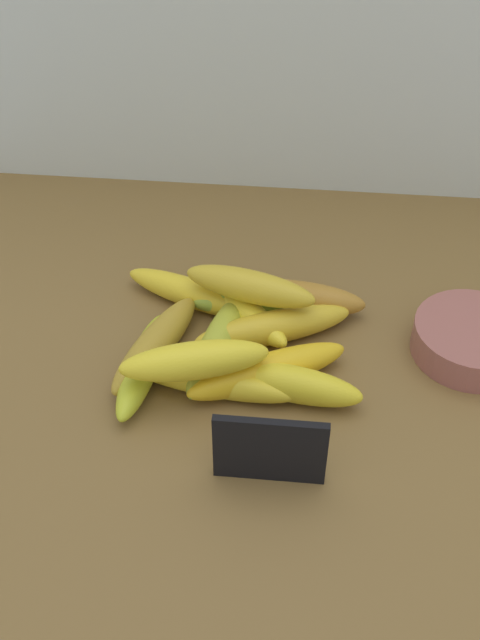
{
  "coord_description": "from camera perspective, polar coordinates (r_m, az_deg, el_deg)",
  "views": [
    {
      "loc": [
        -0.29,
        -61.81,
        65.09
      ],
      "look_at": [
        -6.59,
        1.7,
        8.0
      ],
      "focal_mm": 42.66,
      "sensor_mm": 36.0,
      "label": 1
    }
  ],
  "objects": [
    {
      "name": "counter_top",
      "position": [
        0.89,
        4.14,
        -4.14
      ],
      "size": [
        110.0,
        76.0,
        3.0
      ],
      "primitive_type": "cube",
      "color": "brown",
      "rests_on": "ground"
    },
    {
      "name": "chalkboard_sign",
      "position": [
        0.74,
        2.47,
        -9.88
      ],
      "size": [
        11.0,
        1.8,
        8.4
      ],
      "color": "black",
      "rests_on": "counter_top"
    },
    {
      "name": "banana_3",
      "position": [
        0.88,
        -6.11,
        -1.6
      ],
      "size": [
        9.78,
        17.7,
        3.92
      ],
      "primitive_type": "ellipsoid",
      "rotation": [
        0.0,
        0.0,
        4.35
      ],
      "color": "#AC8A28",
      "rests_on": "counter_top"
    },
    {
      "name": "banana_2",
      "position": [
        0.93,
        2.21,
        1.29
      ],
      "size": [
        18.81,
        5.39,
        3.86
      ],
      "primitive_type": "ellipsoid",
      "rotation": [
        0.0,
        0.0,
        3.23
      ],
      "color": "#99B838",
      "rests_on": "counter_top"
    },
    {
      "name": "banana_9",
      "position": [
        0.84,
        2.28,
        -3.85
      ],
      "size": [
        18.65,
        12.52,
        4.0
      ],
      "primitive_type": "ellipsoid",
      "rotation": [
        0.0,
        0.0,
        0.49
      ],
      "color": "yellow",
      "rests_on": "counter_top"
    },
    {
      "name": "banana_4",
      "position": [
        0.89,
        2.7,
        -0.56
      ],
      "size": [
        19.27,
        11.1,
        4.04
      ],
      "primitive_type": "ellipsoid",
      "rotation": [
        0.0,
        0.0,
        3.54
      ],
      "color": "gold",
      "rests_on": "counter_top"
    },
    {
      "name": "banana_5",
      "position": [
        0.86,
        -7.08,
        -3.38
      ],
      "size": [
        5.07,
        17.05,
        3.54
      ],
      "primitive_type": "ellipsoid",
      "rotation": [
        0.0,
        0.0,
        4.62
      ],
      "color": "gold",
      "rests_on": "counter_top"
    },
    {
      "name": "banana_8",
      "position": [
        0.92,
        0.03,
        1.01
      ],
      "size": [
        15.05,
        15.35,
        3.84
      ],
      "primitive_type": "ellipsoid",
      "rotation": [
        0.0,
        0.0,
        2.34
      ],
      "color": "yellow",
      "rests_on": "counter_top"
    },
    {
      "name": "banana_11",
      "position": [
        0.8,
        -3.23,
        -3.07
      ],
      "size": [
        16.52,
        8.28,
        4.14
      ],
      "primitive_type": "ellipsoid",
      "rotation": [
        0.0,
        0.0,
        6.56
      ],
      "color": "yellow",
      "rests_on": "banana_0"
    },
    {
      "name": "banana_0",
      "position": [
        0.83,
        -2.12,
        -4.59
      ],
      "size": [
        19.63,
        6.45,
        3.46
      ],
      "primitive_type": "ellipsoid",
      "rotation": [
        0.0,
        0.0,
        6.13
      ],
      "color": "yellow",
      "rests_on": "counter_top"
    },
    {
      "name": "banana_12",
      "position": [
        0.89,
        0.92,
        2.54
      ],
      "size": [
        16.4,
        7.76,
        3.9
      ],
      "primitive_type": "ellipsoid",
      "rotation": [
        0.0,
        0.0,
        2.89
      ],
      "color": "gold",
      "rests_on": "banana_8"
    },
    {
      "name": "fruit_bowl",
      "position": [
        0.92,
        17.17,
        -1.41
      ],
      "size": [
        13.63,
        13.63,
        3.9
      ],
      "primitive_type": "cylinder",
      "color": "#9A584F",
      "rests_on": "counter_top"
    },
    {
      "name": "banana_1",
      "position": [
        0.94,
        -3.39,
        1.99
      ],
      "size": [
        18.53,
        10.14,
        3.64
      ],
      "primitive_type": "ellipsoid",
      "rotation": [
        0.0,
        0.0,
        5.91
      ],
      "color": "yellow",
      "rests_on": "counter_top"
    },
    {
      "name": "banana_10",
      "position": [
        0.93,
        4.66,
        1.69
      ],
      "size": [
        16.94,
        5.67,
        4.13
      ],
      "primitive_type": "ellipsoid",
      "rotation": [
        0.0,
        0.0,
        3.05
      ],
      "color": "#A87427",
      "rests_on": "counter_top"
    },
    {
      "name": "banana_7",
      "position": [
        0.87,
        -1.48,
        -1.76
      ],
      "size": [
        7.52,
        18.37,
        3.78
      ],
      "primitive_type": "ellipsoid",
      "rotation": [
        0.0,
        0.0,
        4.5
      ],
      "color": "#A9B330",
      "rests_on": "counter_top"
    },
    {
      "name": "banana_6",
      "position": [
        0.83,
        4.37,
        -4.82
      ],
      "size": [
        16.06,
        6.8,
        4.07
      ],
      "primitive_type": "ellipsoid",
      "rotation": [
        0.0,
        0.0,
        6.1
      ],
      "color": "yellow",
      "rests_on": "counter_top"
    }
  ]
}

